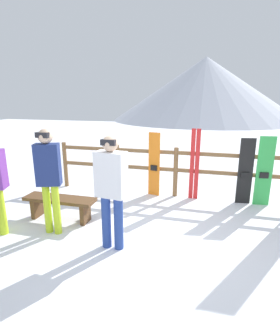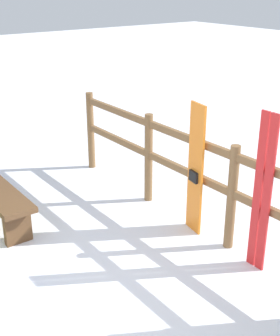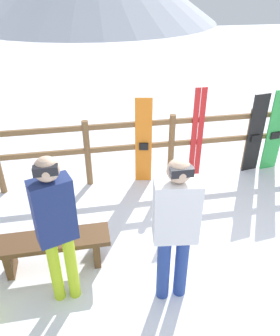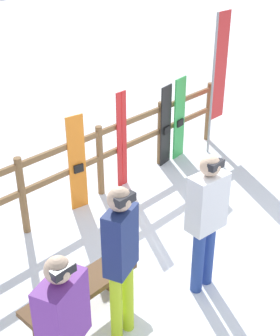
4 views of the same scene
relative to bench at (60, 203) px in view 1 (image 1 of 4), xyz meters
The scene contains 10 objects.
ground_plane 1.94m from the bench, 10.39° to the right, with size 40.00×40.00×0.00m, color white.
mountain_backdrop 23.96m from the bench, 85.48° to the left, with size 18.00×18.00×6.00m.
fence 2.58m from the bench, 42.73° to the left, with size 5.61×0.10×1.12m.
bench is the anchor object (origin of this frame).
person_navy 0.86m from the bench, 72.84° to the right, with size 0.41×0.31×1.73m.
person_white 1.56m from the bench, 26.94° to the right, with size 0.45×0.29×1.69m.
snowboard_orange 2.22m from the bench, 50.21° to the left, with size 0.27×0.09×1.45m.
ski_pair_red 2.88m from the bench, 36.29° to the left, with size 0.20×0.02×1.56m.
snowboard_black_stripe 3.74m from the bench, 26.74° to the left, with size 0.30×0.09×1.39m.
snowboard_green 4.07m from the bench, 24.45° to the left, with size 0.32×0.08×1.45m.
Camera 1 is at (0.66, -3.58, 2.18)m, focal length 28.00 mm.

